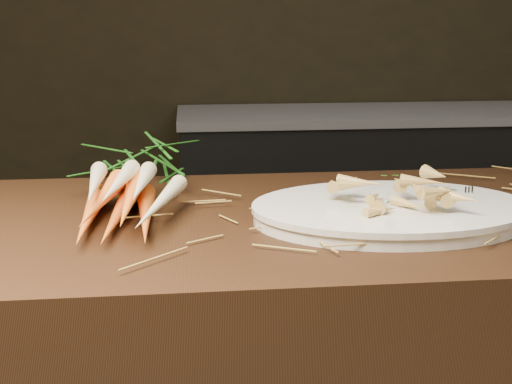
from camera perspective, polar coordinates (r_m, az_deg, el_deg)
The scene contains 6 objects.
back_counter at distance 3.28m, azimuth 9.29°, elevation -0.10°, with size 1.82×0.62×0.84m.
straw_bedding at distance 1.35m, azimuth 18.68°, elevation -1.07°, with size 1.40×0.60×0.02m, color olive, non-canonical shape.
root_veg_bunch at distance 1.33m, azimuth -11.17°, elevation 1.18°, with size 0.22×0.59×0.11m.
serving_platter at distance 1.23m, azimuth 11.86°, elevation -1.87°, with size 0.52×0.34×0.03m, color white, non-canonical shape.
roasted_veg_heap at distance 1.22m, azimuth 11.97°, elevation 0.05°, with size 0.25×0.18×0.06m, color #B08444, non-canonical shape.
serving_fork at distance 1.27m, azimuth 20.13°, elevation -1.15°, with size 0.02×0.20×0.00m, color silver.
Camera 1 is at (-0.56, -0.87, 1.26)m, focal length 45.00 mm.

